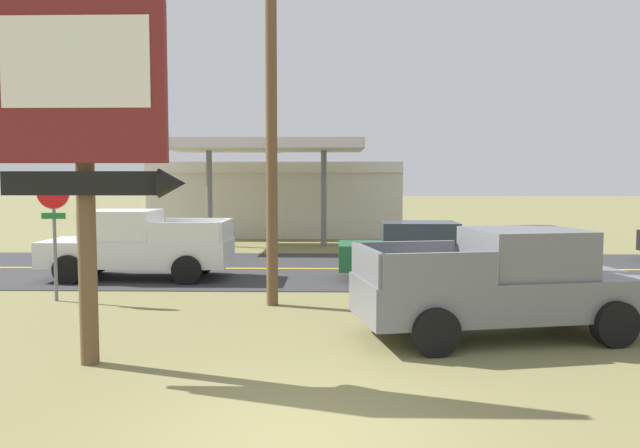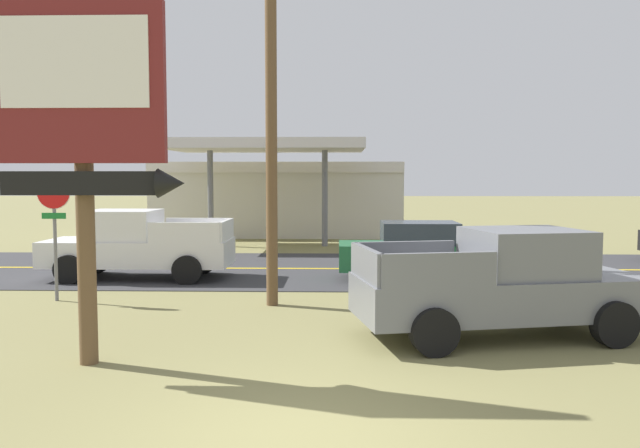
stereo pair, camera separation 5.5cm
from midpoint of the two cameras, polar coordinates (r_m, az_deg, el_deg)
name	(u,v)px [view 2 (the right image)]	position (r m, az deg, el deg)	size (l,w,h in m)	color
ground_plane	(299,439)	(7.48, -1.67, -18.61)	(180.00, 180.00, 0.00)	olive
road_asphalt	(325,269)	(20.09, 0.50, -4.04)	(140.00, 8.00, 0.02)	#333335
road_centre_line	(325,269)	(20.09, 0.50, -4.00)	(126.00, 0.20, 0.01)	gold
motel_sign	(83,117)	(10.28, -20.26, 8.92)	(2.90, 0.54, 5.79)	brown
stop_sign	(54,215)	(16.03, -22.57, 0.78)	(0.80, 0.08, 2.95)	slate
utility_pole	(271,72)	(14.52, -4.29, 13.35)	(1.78, 0.26, 9.82)	brown
gas_station	(280,196)	(32.40, -3.55, 2.53)	(12.00, 11.50, 4.40)	beige
pickup_grey_parked_on_lawn	(504,284)	(12.05, 16.26, -5.20)	(5.49, 3.00, 1.96)	slate
pickup_white_on_road	(137,245)	(18.87, -15.98, -1.83)	(5.20, 2.24, 1.96)	silver
car_green_far_lane	(415,251)	(18.13, 8.58, -2.37)	(4.20, 2.00, 1.64)	#1E6038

